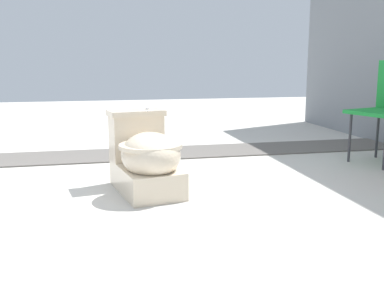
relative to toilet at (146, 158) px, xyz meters
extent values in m
plane|color=beige|center=(0.08, -0.27, -0.22)|extent=(14.00, 14.00, 0.00)
cube|color=#605B56|center=(-1.17, 0.23, -0.21)|extent=(0.56, 8.00, 0.01)
cube|color=beige|center=(0.00, 0.00, -0.14)|extent=(0.65, 0.45, 0.17)
ellipsoid|color=beige|center=(0.09, 0.02, 0.04)|extent=(0.50, 0.44, 0.28)
cylinder|color=beige|center=(0.09, 0.02, 0.10)|extent=(0.46, 0.46, 0.03)
cube|color=beige|center=(-0.21, -0.04, 0.10)|extent=(0.24, 0.37, 0.30)
cube|color=beige|center=(-0.21, -0.04, 0.27)|extent=(0.27, 0.40, 0.04)
cylinder|color=silver|center=(-0.22, 0.04, 0.29)|extent=(0.02, 0.02, 0.01)
cube|color=#1E8C38|center=(-0.40, 1.96, 0.20)|extent=(0.55, 0.55, 0.03)
cylinder|color=#38383D|center=(-0.51, 1.75, -0.02)|extent=(0.02, 0.02, 0.40)
cylinder|color=#38383D|center=(-0.61, 2.07, -0.02)|extent=(0.02, 0.02, 0.40)
camera|label=1|loc=(2.79, -0.31, 0.61)|focal=42.00mm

